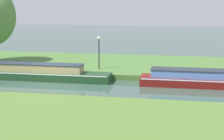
% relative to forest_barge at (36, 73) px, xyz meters
% --- Properties ---
extents(ground_plane, '(120.00, 120.00, 0.00)m').
position_rel_forest_barge_xyz_m(ground_plane, '(1.52, -1.20, -0.50)').
color(ground_plane, '#395447').
extents(riverbank_far, '(72.00, 10.00, 0.40)m').
position_rel_forest_barge_xyz_m(riverbank_far, '(1.52, 5.80, -0.30)').
color(riverbank_far, '#4C7636').
rests_on(riverbank_far, ground_plane).
extents(forest_barge, '(10.96, 1.56, 1.19)m').
position_rel_forest_barge_xyz_m(forest_barge, '(0.00, 0.00, 0.00)').
color(forest_barge, '#1D4021').
rests_on(forest_barge, ground_plane).
extents(maroon_narrowboat, '(7.13, 1.75, 1.14)m').
position_rel_forest_barge_xyz_m(maroon_narrowboat, '(11.22, 0.00, -0.01)').
color(maroon_narrowboat, maroon).
rests_on(maroon_narrowboat, ground_plane).
extents(lamp_post, '(0.24, 0.24, 2.55)m').
position_rel_forest_barge_xyz_m(lamp_post, '(4.10, 2.87, 1.53)').
color(lamp_post, '#333338').
rests_on(lamp_post, riverbank_far).
extents(mooring_post_near, '(0.16, 0.16, 0.75)m').
position_rel_forest_barge_xyz_m(mooring_post_near, '(-2.03, 1.53, 0.27)').
color(mooring_post_near, '#483E2F').
rests_on(mooring_post_near, riverbank_far).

